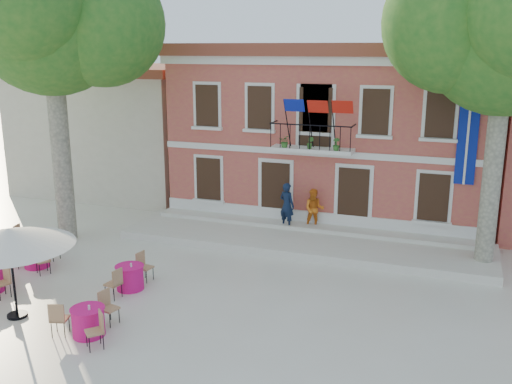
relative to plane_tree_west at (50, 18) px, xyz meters
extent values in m
plane|color=beige|center=(6.96, -2.04, -8.37)|extent=(90.00, 90.00, 0.00)
cube|color=#BD6444|center=(8.96, 7.96, -4.87)|extent=(13.00, 8.00, 7.00)
cube|color=brown|center=(8.96, 7.96, -1.12)|extent=(13.50, 8.50, 0.50)
cube|color=silver|center=(8.96, 4.01, -1.52)|extent=(13.30, 0.35, 0.35)
cube|color=silver|center=(8.96, 3.51, -4.87)|extent=(3.20, 0.90, 0.15)
cube|color=black|center=(8.96, 3.11, -3.87)|extent=(3.20, 0.04, 0.04)
cube|color=navy|center=(14.56, 3.90, -4.07)|extent=(0.70, 0.05, 3.60)
cube|color=#0D1B90|center=(8.06, 2.76, -3.12)|extent=(0.76, 0.27, 0.47)
cube|color=red|center=(8.96, 2.76, -3.12)|extent=(0.76, 0.29, 0.47)
cube|color=red|center=(9.86, 2.76, -3.12)|extent=(0.76, 0.27, 0.47)
imported|color=#26591E|center=(7.96, 3.21, -4.55)|extent=(0.43, 0.37, 0.48)
imported|color=#26591E|center=(8.96, 3.21, -4.55)|extent=(0.26, 0.21, 0.48)
imported|color=#26591E|center=(9.96, 3.21, -4.55)|extent=(0.27, 0.27, 0.48)
cube|color=beige|center=(-2.54, 8.96, -5.37)|extent=(9.00, 9.00, 6.00)
cube|color=brown|center=(-2.54, 8.96, -2.17)|extent=(9.40, 9.40, 0.40)
cube|color=silver|center=(8.96, 2.36, -8.22)|extent=(14.00, 3.40, 0.30)
cylinder|color=#A59E84|center=(0.00, 0.00, -4.76)|extent=(0.72, 0.72, 7.22)
sphere|color=#20591B|center=(0.00, 0.00, 0.09)|extent=(5.78, 5.78, 5.78)
cylinder|color=#A59E84|center=(15.40, 2.17, -5.00)|extent=(0.61, 0.61, 6.74)
sphere|color=#20591B|center=(15.40, 2.17, -0.48)|extent=(5.39, 5.39, 5.39)
cylinder|color=black|center=(3.01, -6.15, -8.33)|extent=(0.55, 0.55, 0.08)
cylinder|color=black|center=(3.01, -6.15, -7.22)|extent=(0.07, 0.07, 2.30)
cone|color=silver|center=(3.01, -6.15, -6.03)|extent=(3.49, 3.49, 0.51)
imported|color=#0F1B33|center=(8.03, 3.33, -7.14)|extent=(0.79, 0.66, 1.85)
imported|color=orange|center=(9.10, 3.53, -7.25)|extent=(0.90, 0.76, 1.64)
cylinder|color=#E6156E|center=(-0.60, -2.40, -7.99)|extent=(0.84, 0.84, 0.75)
cylinder|color=#E6156E|center=(-0.60, -2.40, -7.61)|extent=(0.90, 0.90, 0.02)
cube|color=tan|center=(-0.74, -1.67, -7.89)|extent=(0.49, 0.49, 0.95)
cylinder|color=#E6156E|center=(5.56, -6.37, -7.99)|extent=(0.84, 0.84, 0.75)
cylinder|color=#E6156E|center=(5.56, -6.37, -7.61)|extent=(0.90, 0.90, 0.02)
cube|color=tan|center=(4.84, -6.59, -7.89)|extent=(0.53, 0.53, 0.95)
cube|color=tan|center=(6.11, -6.88, -7.89)|extent=(0.59, 0.59, 0.95)
cube|color=tan|center=(5.72, -5.64, -7.89)|extent=(0.50, 0.50, 0.95)
cube|color=tan|center=(0.86, -4.29, -7.89)|extent=(0.49, 0.49, 0.95)
cube|color=tan|center=(1.69, -5.29, -7.89)|extent=(0.54, 0.54, 0.95)
cylinder|color=#E6156E|center=(0.96, -2.91, -7.99)|extent=(0.84, 0.84, 0.75)
cylinder|color=#E6156E|center=(0.96, -2.91, -7.61)|extent=(0.90, 0.90, 0.02)
cube|color=tan|center=(1.58, -3.33, -7.89)|extent=(0.58, 0.58, 0.95)
cube|color=tan|center=(1.02, -2.16, -7.89)|extent=(0.45, 0.45, 0.95)
cube|color=tan|center=(0.29, -3.24, -7.89)|extent=(0.56, 0.56, 0.95)
cylinder|color=#E6156E|center=(4.98, -3.43, -7.99)|extent=(0.84, 0.84, 0.75)
cylinder|color=#E6156E|center=(4.98, -3.43, -7.61)|extent=(0.90, 0.90, 0.02)
cube|color=tan|center=(4.87, -4.18, -7.89)|extent=(0.48, 0.48, 0.95)
cube|color=tan|center=(5.10, -2.69, -7.89)|extent=(0.48, 0.48, 0.95)
camera|label=1|loc=(14.28, -17.65, -1.03)|focal=40.00mm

